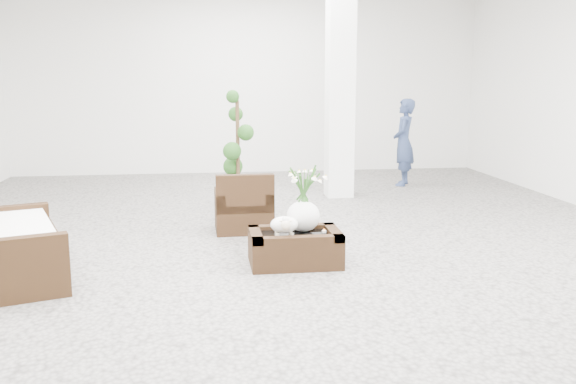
{
  "coord_description": "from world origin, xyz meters",
  "views": [
    {
      "loc": [
        -0.91,
        -6.81,
        1.87
      ],
      "look_at": [
        0.0,
        -0.1,
        0.62
      ],
      "focal_mm": 39.44,
      "sensor_mm": 36.0,
      "label": 1
    }
  ],
  "objects": [
    {
      "name": "tealight",
      "position": [
        0.28,
        -0.73,
        0.33
      ],
      "size": [
        0.04,
        0.04,
        0.03
      ],
      "primitive_type": "cylinder",
      "color": "white",
      "rests_on": "coffee_table"
    },
    {
      "name": "ground",
      "position": [
        0.0,
        0.0,
        0.0
      ],
      "size": [
        11.0,
        11.0,
        0.0
      ],
      "primitive_type": "plane",
      "color": "gray",
      "rests_on": "ground"
    },
    {
      "name": "planter_narcissus",
      "position": [
        0.08,
        -0.65,
        0.71
      ],
      "size": [
        0.44,
        0.44,
        0.8
      ],
      "primitive_type": null,
      "color": "white",
      "rests_on": "coffee_table"
    },
    {
      "name": "armchair",
      "position": [
        -0.43,
        0.75,
        0.37
      ],
      "size": [
        0.69,
        0.67,
        0.73
      ],
      "primitive_type": "cube",
      "rotation": [
        0.0,
        0.0,
        3.16
      ],
      "color": "#321E0E",
      "rests_on": "ground"
    },
    {
      "name": "topiary",
      "position": [
        -0.42,
        2.1,
        0.82
      ],
      "size": [
        0.44,
        0.44,
        1.64
      ],
      "primitive_type": null,
      "color": "#1E4516",
      "rests_on": "ground"
    },
    {
      "name": "shopper",
      "position": [
        2.51,
        3.63,
        0.74
      ],
      "size": [
        0.54,
        0.64,
        1.49
      ],
      "primitive_type": "imported",
      "rotation": [
        0.0,
        0.0,
        -1.99
      ],
      "color": "navy",
      "rests_on": "ground"
    },
    {
      "name": "loveseat",
      "position": [
        -2.66,
        -0.83,
        0.41
      ],
      "size": [
        1.21,
        1.71,
        0.83
      ],
      "primitive_type": "cube",
      "rotation": [
        0.0,
        0.0,
        1.9
      ],
      "color": "#321E0E",
      "rests_on": "ground"
    },
    {
      "name": "coffee_table",
      "position": [
        -0.02,
        -0.75,
        0.16
      ],
      "size": [
        0.9,
        0.6,
        0.31
      ],
      "primitive_type": "cube",
      "color": "#321E0E",
      "rests_on": "ground"
    },
    {
      "name": "sheep_figurine",
      "position": [
        -0.14,
        -0.85,
        0.42
      ],
      "size": [
        0.28,
        0.23,
        0.21
      ],
      "primitive_type": "ellipsoid",
      "color": "white",
      "rests_on": "coffee_table"
    },
    {
      "name": "column",
      "position": [
        1.2,
        2.8,
        1.75
      ],
      "size": [
        0.4,
        0.4,
        3.5
      ],
      "primitive_type": "cube",
      "color": "white",
      "rests_on": "ground"
    }
  ]
}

